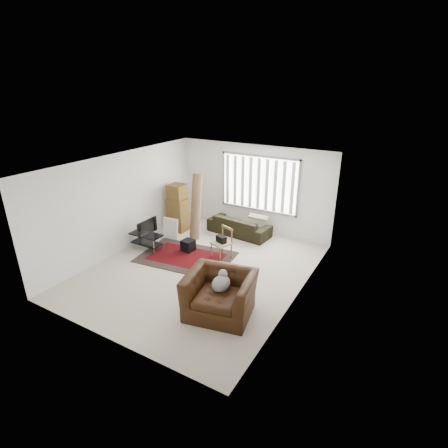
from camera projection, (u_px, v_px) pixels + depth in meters
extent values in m
plane|color=beige|center=(200.00, 269.00, 8.82)|extent=(6.00, 6.00, 0.00)
cube|color=white|center=(197.00, 163.00, 7.80)|extent=(5.00, 6.00, 0.02)
cube|color=white|center=(253.00, 189.00, 10.72)|extent=(5.00, 0.02, 2.70)
cube|color=white|center=(100.00, 276.00, 5.91)|extent=(5.00, 0.02, 2.70)
cube|color=white|center=(122.00, 203.00, 9.47)|extent=(0.02, 6.00, 2.70)
cube|color=white|center=(300.00, 242.00, 7.15)|extent=(0.02, 6.00, 2.70)
cube|color=white|center=(259.00, 183.00, 10.53)|extent=(2.40, 0.01, 1.60)
cube|color=gray|center=(259.00, 184.00, 10.51)|extent=(2.52, 0.06, 1.72)
cube|color=white|center=(259.00, 184.00, 10.48)|extent=(2.40, 0.02, 1.55)
cube|color=black|center=(186.00, 257.00, 9.42)|extent=(2.63, 1.91, 0.02)
cube|color=#49060A|center=(186.00, 257.00, 9.42)|extent=(2.06, 1.34, 0.00)
cube|color=black|center=(146.00, 235.00, 9.72)|extent=(0.93, 0.42, 0.04)
cube|color=black|center=(147.00, 243.00, 9.82)|extent=(0.90, 0.39, 0.03)
cylinder|color=#B2B2B7|center=(131.00, 241.00, 9.86)|extent=(0.03, 0.03, 0.47)
cylinder|color=#B2B2B7|center=(154.00, 247.00, 9.47)|extent=(0.03, 0.03, 0.47)
cylinder|color=#B2B2B7|center=(140.00, 236.00, 10.14)|extent=(0.03, 0.03, 0.47)
cylinder|color=#B2B2B7|center=(162.00, 242.00, 9.75)|extent=(0.03, 0.03, 0.47)
imported|color=black|center=(145.00, 227.00, 9.64)|extent=(0.10, 0.76, 0.43)
cube|color=black|center=(188.00, 245.00, 9.70)|extent=(0.35, 0.35, 0.31)
cube|color=brown|center=(179.00, 221.00, 11.12)|extent=(0.61, 0.55, 0.55)
cube|color=brown|center=(178.00, 206.00, 10.89)|extent=(0.55, 0.50, 0.49)
cube|color=brown|center=(177.00, 191.00, 10.77)|extent=(0.50, 0.50, 0.44)
cube|color=silver|center=(171.00, 228.00, 10.46)|extent=(0.50, 0.18, 0.63)
cylinder|color=brown|center=(196.00, 206.00, 10.34)|extent=(0.40, 0.70, 1.94)
imported|color=black|center=(239.00, 223.00, 10.73)|extent=(2.03, 1.03, 0.75)
cube|color=#988763|center=(221.00, 243.00, 9.27)|extent=(0.58, 0.58, 0.05)
cylinder|color=brown|center=(211.00, 250.00, 9.37)|extent=(0.04, 0.04, 0.42)
cylinder|color=brown|center=(220.00, 255.00, 9.10)|extent=(0.04, 0.04, 0.42)
cylinder|color=brown|center=(222.00, 246.00, 9.59)|extent=(0.04, 0.04, 0.42)
cylinder|color=brown|center=(231.00, 251.00, 9.32)|extent=(0.04, 0.04, 0.42)
cube|color=brown|center=(227.00, 228.00, 9.24)|extent=(0.41, 0.19, 0.06)
cube|color=brown|center=(223.00, 232.00, 9.44)|extent=(0.05, 0.05, 0.42)
cube|color=brown|center=(232.00, 236.00, 9.17)|extent=(0.05, 0.05, 0.42)
cube|color=black|center=(221.00, 239.00, 9.22)|extent=(0.32, 0.25, 0.18)
imported|color=#331A0A|center=(220.00, 291.00, 6.99)|extent=(1.56, 1.43, 1.00)
ellipsoid|color=#59595B|center=(220.00, 285.00, 6.93)|extent=(0.34, 0.41, 0.25)
sphere|color=#59595B|center=(223.00, 274.00, 7.04)|extent=(0.19, 0.19, 0.19)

